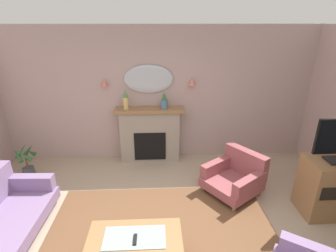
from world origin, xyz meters
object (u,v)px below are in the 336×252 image
at_px(coffee_table, 135,241).
at_px(tv_remote, 135,240).
at_px(wall_mirror, 149,79).
at_px(armchair_by_coffee_table, 236,176).
at_px(fireplace, 150,135).
at_px(wall_sconce_right, 192,82).
at_px(mantel_vase_centre, 126,99).
at_px(tv_cabinet, 330,187).
at_px(potted_plant_small_fern, 27,162).
at_px(mantel_vase_left, 164,102).
at_px(wall_sconce_left, 104,83).

relative_size(coffee_table, tv_remote, 6.88).
height_order(wall_mirror, armchair_by_coffee_table, wall_mirror).
relative_size(fireplace, armchair_by_coffee_table, 1.20).
height_order(wall_mirror, wall_sconce_right, wall_mirror).
height_order(fireplace, armchair_by_coffee_table, fireplace).
bearing_deg(wall_mirror, mantel_vase_centre, -159.30).
distance_m(wall_mirror, tv_cabinet, 3.56).
xyz_separation_m(wall_sconce_right, tv_cabinet, (1.89, -1.85, -1.21)).
bearing_deg(mantel_vase_centre, wall_mirror, 20.70).
height_order(fireplace, mantel_vase_centre, mantel_vase_centre).
relative_size(wall_mirror, potted_plant_small_fern, 1.49).
xyz_separation_m(mantel_vase_centre, tv_cabinet, (3.19, -1.73, -0.90)).
height_order(mantel_vase_centre, coffee_table, mantel_vase_centre).
distance_m(mantel_vase_left, tv_cabinet, 3.11).
bearing_deg(fireplace, potted_plant_small_fern, -167.14).
bearing_deg(potted_plant_small_fern, mantel_vase_left, 10.83).
bearing_deg(armchair_by_coffee_table, wall_sconce_right, 116.52).
distance_m(wall_mirror, potted_plant_small_fern, 2.78).
bearing_deg(wall_sconce_right, coffee_table, -110.17).
distance_m(tv_remote, tv_cabinet, 3.00).
height_order(wall_mirror, tv_cabinet, wall_mirror).
bearing_deg(tv_remote, wall_sconce_right, 70.28).
relative_size(armchair_by_coffee_table, potted_plant_small_fern, 1.76).
bearing_deg(tv_remote, fireplace, 87.21).
relative_size(wall_mirror, armchair_by_coffee_table, 0.85).
xyz_separation_m(wall_mirror, armchair_by_coffee_table, (1.48, -1.31, -1.40)).
height_order(fireplace, wall_mirror, wall_mirror).
bearing_deg(mantel_vase_left, potted_plant_small_fern, -169.17).
xyz_separation_m(fireplace, mantel_vase_left, (0.30, -0.03, 0.73)).
bearing_deg(wall_sconce_left, armchair_by_coffee_table, -28.44).
height_order(mantel_vase_centre, tv_cabinet, mantel_vase_centre).
distance_m(armchair_by_coffee_table, potted_plant_small_fern, 3.84).
bearing_deg(potted_plant_small_fern, wall_sconce_right, 11.09).
distance_m(mantel_vase_left, wall_sconce_left, 1.21).
relative_size(coffee_table, armchair_by_coffee_table, 0.97).
xyz_separation_m(mantel_vase_left, wall_sconce_left, (-1.15, 0.12, 0.36)).
relative_size(fireplace, mantel_vase_centre, 3.43).
distance_m(fireplace, wall_mirror, 1.15).
height_order(mantel_vase_centre, armchair_by_coffee_table, mantel_vase_centre).
xyz_separation_m(armchair_by_coffee_table, tv_cabinet, (1.26, -0.59, 0.15)).
xyz_separation_m(mantel_vase_left, armchair_by_coffee_table, (1.18, -1.14, -1.00)).
height_order(wall_mirror, tv_remote, wall_mirror).
height_order(wall_sconce_left, coffee_table, wall_sconce_left).
xyz_separation_m(armchair_by_coffee_table, potted_plant_small_fern, (-3.79, 0.64, 0.00)).
bearing_deg(coffee_table, potted_plant_small_fern, 136.37).
bearing_deg(potted_plant_small_fern, wall_mirror, 16.16).
distance_m(wall_sconce_right, coffee_table, 3.14).
relative_size(wall_sconce_right, potted_plant_small_fern, 0.22).
bearing_deg(wall_mirror, coffee_table, -92.89).
xyz_separation_m(mantel_vase_centre, tv_remote, (0.32, -2.61, -0.90)).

